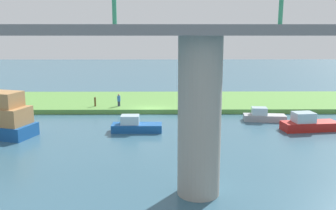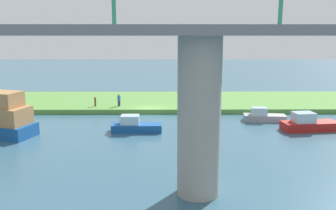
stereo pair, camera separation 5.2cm
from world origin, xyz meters
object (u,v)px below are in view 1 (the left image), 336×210
at_px(motorboat_white, 308,124).
at_px(skiff_small, 135,126).
at_px(person_on_bank, 119,100).
at_px(mooring_post, 95,102).
at_px(bridge_pylon, 199,118).
at_px(motorboat_red, 263,116).

xyz_separation_m(motorboat_white, skiff_small, (15.41, 0.27, -0.07)).
distance_m(person_on_bank, motorboat_white, 19.87).
bearing_deg(mooring_post, person_on_bank, -178.63).
relative_size(bridge_pylon, motorboat_red, 2.03).
height_order(person_on_bank, mooring_post, person_on_bank).
bearing_deg(motorboat_white, bridge_pylon, 49.64).
distance_m(bridge_pylon, person_on_bank, 22.78).
height_order(bridge_pylon, motorboat_red, bridge_pylon).
relative_size(mooring_post, motorboat_white, 0.20).
height_order(person_on_bank, motorboat_white, person_on_bank).
distance_m(person_on_bank, mooring_post, 2.65).
bearing_deg(skiff_small, bridge_pylon, 109.23).
height_order(mooring_post, skiff_small, mooring_post).
relative_size(motorboat_white, skiff_small, 1.17).
bearing_deg(skiff_small, motorboat_white, -179.00).
relative_size(person_on_bank, mooring_post, 1.37).
xyz_separation_m(bridge_pylon, mooring_post, (9.57, -21.42, -3.22)).
distance_m(bridge_pylon, skiff_small, 13.92).
bearing_deg(bridge_pylon, mooring_post, -65.93).
bearing_deg(mooring_post, motorboat_white, 157.56).
xyz_separation_m(person_on_bank, mooring_post, (2.64, 0.06, -0.19)).
distance_m(bridge_pylon, mooring_post, 23.68).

